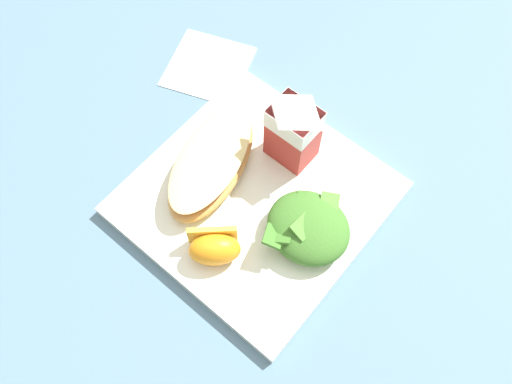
# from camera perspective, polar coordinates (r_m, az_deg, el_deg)

# --- Properties ---
(ground) EXTENTS (3.00, 3.00, 0.00)m
(ground) POSITION_cam_1_polar(r_m,az_deg,el_deg) (0.67, 0.00, -0.98)
(ground) COLOR slate
(white_plate) EXTENTS (0.28, 0.28, 0.02)m
(white_plate) POSITION_cam_1_polar(r_m,az_deg,el_deg) (0.66, 0.00, -0.69)
(white_plate) COLOR white
(white_plate) RESTS_ON ground
(cheesy_pizza_bread) EXTENTS (0.12, 0.18, 0.04)m
(cheesy_pizza_bread) POSITION_cam_1_polar(r_m,az_deg,el_deg) (0.66, -4.82, 3.14)
(cheesy_pizza_bread) COLOR tan
(cheesy_pizza_bread) RESTS_ON white_plate
(green_salad_pile) EXTENTS (0.10, 0.11, 0.05)m
(green_salad_pile) POSITION_cam_1_polar(r_m,az_deg,el_deg) (0.62, 5.50, -3.95)
(green_salad_pile) COLOR #3D7028
(green_salad_pile) RESTS_ON white_plate
(milk_carton) EXTENTS (0.06, 0.05, 0.11)m
(milk_carton) POSITION_cam_1_polar(r_m,az_deg,el_deg) (0.63, 4.08, 6.98)
(milk_carton) COLOR #B7332D
(milk_carton) RESTS_ON white_plate
(orange_wedge_front) EXTENTS (0.07, 0.07, 0.04)m
(orange_wedge_front) POSITION_cam_1_polar(r_m,az_deg,el_deg) (0.61, -4.47, -6.02)
(orange_wedge_front) COLOR orange
(orange_wedge_front) RESTS_ON white_plate
(paper_napkin) EXTENTS (0.14, 0.14, 0.00)m
(paper_napkin) POSITION_cam_1_polar(r_m,az_deg,el_deg) (0.78, -5.15, 13.33)
(paper_napkin) COLOR white
(paper_napkin) RESTS_ON ground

